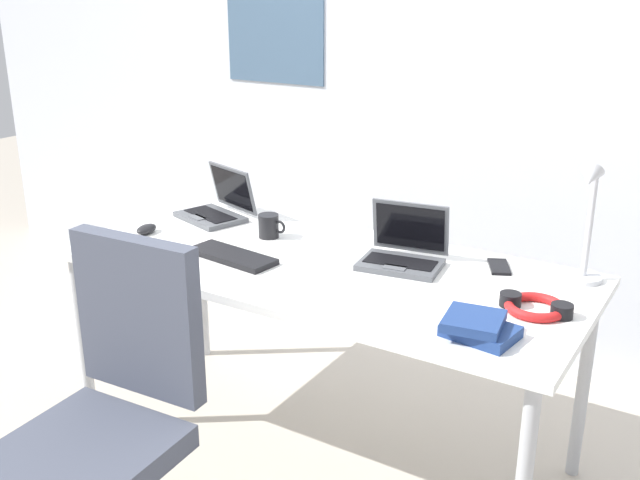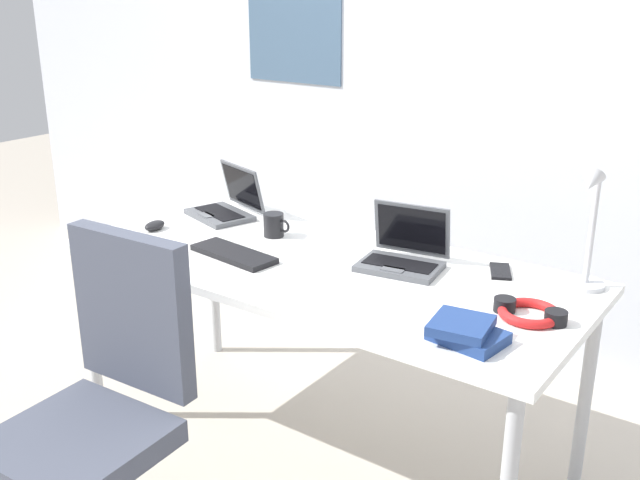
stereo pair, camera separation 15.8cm
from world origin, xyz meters
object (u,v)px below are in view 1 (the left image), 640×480
at_px(desk_lamp, 588,224).
at_px(external_keyboard, 232,256).
at_px(laptop_near_mouse, 217,208).
at_px(headphones, 535,306).
at_px(coffee_mug, 269,226).
at_px(office_chair, 107,444).
at_px(book_stack, 478,327).
at_px(cell_phone, 499,267).
at_px(computer_mouse, 146,229).
at_px(laptop_near_lamp, 403,253).

bearing_deg(desk_lamp, external_keyboard, -159.22).
distance_m(laptop_near_mouse, headphones, 1.37).
relative_size(coffee_mug, office_chair, 0.12).
relative_size(headphones, office_chair, 0.22).
height_order(external_keyboard, coffee_mug, coffee_mug).
bearing_deg(book_stack, office_chair, -148.38).
height_order(cell_phone, coffee_mug, coffee_mug).
xyz_separation_m(cell_phone, office_chair, (-0.76, -1.06, -0.35)).
bearing_deg(computer_mouse, book_stack, -13.49).
xyz_separation_m(book_stack, office_chair, (-0.88, -0.54, -0.37)).
height_order(laptop_near_mouse, cell_phone, laptop_near_mouse).
xyz_separation_m(desk_lamp, cell_phone, (-0.26, -0.01, -0.19)).
height_order(laptop_near_lamp, office_chair, office_chair).
xyz_separation_m(coffee_mug, office_chair, (0.07, -0.91, -0.39)).
relative_size(desk_lamp, book_stack, 1.95).
relative_size(cell_phone, headphones, 0.64).
height_order(desk_lamp, cell_phone, desk_lamp).
bearing_deg(coffee_mug, office_chair, -85.41).
height_order(book_stack, coffee_mug, coffee_mug).
distance_m(headphones, coffee_mug, 1.05).
bearing_deg(desk_lamp, coffee_mug, -171.95).
distance_m(laptop_near_mouse, computer_mouse, 0.31).
relative_size(laptop_near_mouse, headphones, 1.52).
relative_size(cell_phone, book_stack, 0.66).
bearing_deg(desk_lamp, office_chair, -133.82).
xyz_separation_m(laptop_near_lamp, book_stack, (0.40, -0.38, -0.01)).
bearing_deg(laptop_near_mouse, coffee_mug, -14.99).
xyz_separation_m(laptop_near_mouse, coffee_mug, (0.32, -0.08, 0.00)).
distance_m(desk_lamp, coffee_mug, 1.12).
bearing_deg(book_stack, laptop_near_mouse, 160.18).
bearing_deg(computer_mouse, laptop_near_mouse, 63.53).
xyz_separation_m(laptop_near_mouse, cell_phone, (1.15, 0.06, -0.04)).
height_order(headphones, coffee_mug, coffee_mug).
xyz_separation_m(desk_lamp, book_stack, (-0.15, -0.53, -0.17)).
height_order(book_stack, office_chair, office_chair).
height_order(laptop_near_lamp, headphones, laptop_near_lamp).
xyz_separation_m(computer_mouse, office_chair, (0.50, -0.70, -0.36)).
bearing_deg(headphones, cell_phone, 126.18).
bearing_deg(desk_lamp, computer_mouse, -166.53).
distance_m(laptop_near_mouse, book_stack, 1.35).
xyz_separation_m(cell_phone, headphones, (0.20, -0.28, 0.01)).
bearing_deg(computer_mouse, headphones, -3.60).
xyz_separation_m(laptop_near_mouse, headphones, (1.35, -0.21, -0.03)).
xyz_separation_m(laptop_near_mouse, book_stack, (1.27, -0.46, -0.01)).
relative_size(laptop_near_lamp, book_stack, 1.44).
distance_m(headphones, book_stack, 0.26).
bearing_deg(laptop_near_lamp, office_chair, -117.18).
distance_m(laptop_near_lamp, office_chair, 1.11).
distance_m(desk_lamp, headphones, 0.34).
distance_m(external_keyboard, office_chair, 0.75).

